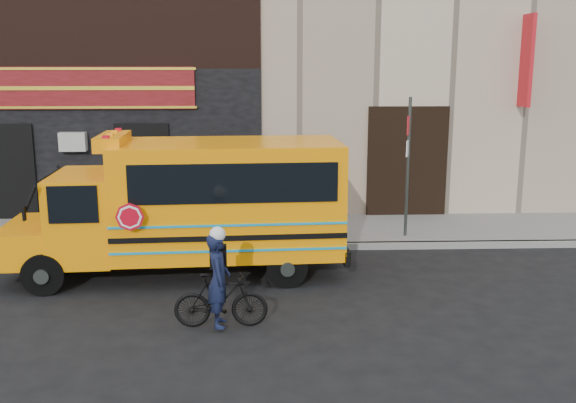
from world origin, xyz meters
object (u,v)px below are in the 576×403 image
Objects in this scene: school_bus at (196,203)px; cyclist at (219,283)px; bicycle at (221,300)px; sign_pole at (408,164)px.

school_bus is 2.99m from cyclist.
school_bus is 4.54× the size of bicycle.
cyclist is at bearing -77.20° from school_bus.
sign_pole is 2.24× the size of cyclist.
bicycle is at bearing -129.43° from sign_pole.
sign_pole is 6.72m from bicycle.
bicycle is at bearing -27.12° from cyclist.
sign_pole is (4.83, 2.30, 0.41)m from school_bus.
school_bus is at bearing -154.59° from sign_pole.
school_bus is 1.99× the size of sign_pole.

